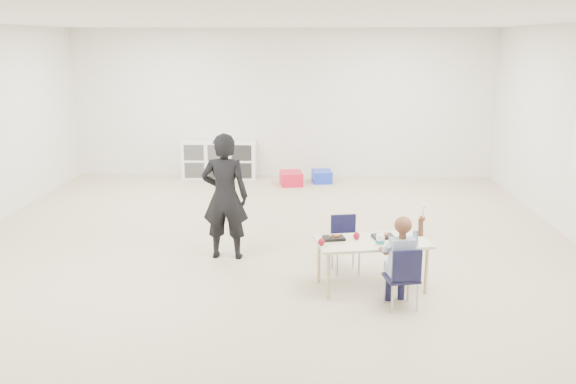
{
  "coord_description": "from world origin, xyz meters",
  "views": [
    {
      "loc": [
        0.57,
        -7.11,
        2.56
      ],
      "look_at": [
        0.3,
        -0.24,
        0.85
      ],
      "focal_mm": 38.0,
      "sensor_mm": 36.0,
      "label": 1
    }
  ],
  "objects_px": {
    "table": "(371,264)",
    "chair_near": "(401,277)",
    "child": "(402,259)",
    "adult": "(225,196)",
    "cubby_shelf": "(219,160)"
  },
  "relations": [
    {
      "from": "cubby_shelf",
      "to": "table",
      "type": "bearing_deg",
      "value": -65.55
    },
    {
      "from": "chair_near",
      "to": "cubby_shelf",
      "type": "distance_m",
      "value": 6.36
    },
    {
      "from": "child",
      "to": "adult",
      "type": "distance_m",
      "value": 2.36
    },
    {
      "from": "chair_near",
      "to": "cubby_shelf",
      "type": "relative_size",
      "value": 0.45
    },
    {
      "from": "table",
      "to": "child",
      "type": "bearing_deg",
      "value": -73.59
    },
    {
      "from": "chair_near",
      "to": "adult",
      "type": "xyz_separation_m",
      "value": [
        -1.92,
        1.36,
        0.44
      ]
    },
    {
      "from": "table",
      "to": "child",
      "type": "height_order",
      "value": "child"
    },
    {
      "from": "table",
      "to": "chair_near",
      "type": "bearing_deg",
      "value": -73.59
    },
    {
      "from": "chair_near",
      "to": "child",
      "type": "distance_m",
      "value": 0.18
    },
    {
      "from": "table",
      "to": "adult",
      "type": "relative_size",
      "value": 0.82
    },
    {
      "from": "child",
      "to": "cubby_shelf",
      "type": "distance_m",
      "value": 6.36
    },
    {
      "from": "table",
      "to": "child",
      "type": "distance_m",
      "value": 0.58
    },
    {
      "from": "child",
      "to": "cubby_shelf",
      "type": "height_order",
      "value": "child"
    },
    {
      "from": "cubby_shelf",
      "to": "adult",
      "type": "height_order",
      "value": "adult"
    },
    {
      "from": "table",
      "to": "cubby_shelf",
      "type": "distance_m",
      "value": 5.83
    }
  ]
}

